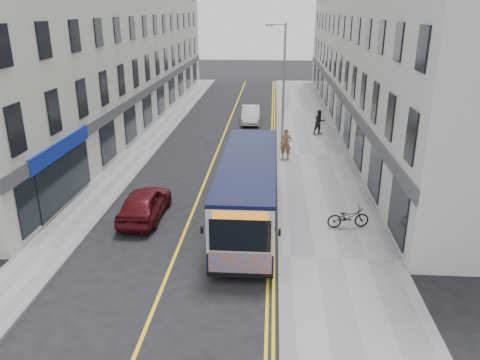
# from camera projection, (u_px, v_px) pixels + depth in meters

# --- Properties ---
(ground) EXTENTS (140.00, 140.00, 0.00)m
(ground) POSITION_uv_depth(u_px,v_px,m) (181.00, 240.00, 18.97)
(ground) COLOR black
(ground) RESTS_ON ground
(pavement_east) EXTENTS (4.50, 64.00, 0.12)m
(pavement_east) POSITION_uv_depth(u_px,v_px,m) (314.00, 155.00, 29.77)
(pavement_east) COLOR gray
(pavement_east) RESTS_ON ground
(pavement_west) EXTENTS (2.00, 64.00, 0.12)m
(pavement_west) POSITION_uv_depth(u_px,v_px,m) (140.00, 151.00, 30.51)
(pavement_west) COLOR gray
(pavement_west) RESTS_ON ground
(kerb_east) EXTENTS (0.18, 64.00, 0.13)m
(kerb_east) POSITION_uv_depth(u_px,v_px,m) (278.00, 154.00, 29.91)
(kerb_east) COLOR slate
(kerb_east) RESTS_ON ground
(kerb_west) EXTENTS (0.18, 64.00, 0.13)m
(kerb_west) POSITION_uv_depth(u_px,v_px,m) (155.00, 151.00, 30.44)
(kerb_west) COLOR slate
(kerb_west) RESTS_ON ground
(road_centre_line) EXTENTS (0.12, 64.00, 0.01)m
(road_centre_line) POSITION_uv_depth(u_px,v_px,m) (216.00, 154.00, 30.20)
(road_centre_line) COLOR yellow
(road_centre_line) RESTS_ON ground
(road_dbl_yellow_inner) EXTENTS (0.10, 64.00, 0.01)m
(road_dbl_yellow_inner) POSITION_uv_depth(u_px,v_px,m) (271.00, 155.00, 29.97)
(road_dbl_yellow_inner) COLOR yellow
(road_dbl_yellow_inner) RESTS_ON ground
(road_dbl_yellow_outer) EXTENTS (0.10, 64.00, 0.01)m
(road_dbl_yellow_outer) POSITION_uv_depth(u_px,v_px,m) (274.00, 155.00, 29.95)
(road_dbl_yellow_outer) COLOR yellow
(road_dbl_yellow_outer) RESTS_ON ground
(terrace_east) EXTENTS (6.00, 46.00, 13.00)m
(terrace_east) POSITION_uv_depth(u_px,v_px,m) (378.00, 41.00, 35.61)
(terrace_east) COLOR silver
(terrace_east) RESTS_ON ground
(terrace_west) EXTENTS (6.00, 46.00, 13.00)m
(terrace_west) POSITION_uv_depth(u_px,v_px,m) (115.00, 40.00, 36.97)
(terrace_west) COLOR beige
(terrace_west) RESTS_ON ground
(streetlamp) EXTENTS (1.32, 0.18, 8.00)m
(streetlamp) POSITION_uv_depth(u_px,v_px,m) (283.00, 81.00, 30.28)
(streetlamp) COLOR #94969C
(streetlamp) RESTS_ON ground
(city_bus) EXTENTS (2.34, 10.00, 2.90)m
(city_bus) POSITION_uv_depth(u_px,v_px,m) (248.00, 188.00, 20.06)
(city_bus) COLOR black
(city_bus) RESTS_ON ground
(bicycle) EXTENTS (1.86, 0.90, 0.94)m
(bicycle) POSITION_uv_depth(u_px,v_px,m) (348.00, 217.00, 19.66)
(bicycle) COLOR black
(bicycle) RESTS_ON pavement_east
(pedestrian_near) EXTENTS (0.76, 0.57, 1.89)m
(pedestrian_near) POSITION_uv_depth(u_px,v_px,m) (286.00, 144.00, 28.49)
(pedestrian_near) COLOR #88603E
(pedestrian_near) RESTS_ON pavement_east
(pedestrian_far) EXTENTS (1.05, 0.95, 1.79)m
(pedestrian_far) POSITION_uv_depth(u_px,v_px,m) (319.00, 122.00, 34.11)
(pedestrian_far) COLOR black
(pedestrian_far) RESTS_ON pavement_east
(car_white) EXTENTS (1.52, 4.12, 1.35)m
(car_white) POSITION_uv_depth(u_px,v_px,m) (251.00, 115.00, 38.14)
(car_white) COLOR silver
(car_white) RESTS_ON ground
(car_maroon) EXTENTS (1.76, 4.20, 1.42)m
(car_maroon) POSITION_uv_depth(u_px,v_px,m) (145.00, 203.00, 20.77)
(car_maroon) COLOR #4F0D14
(car_maroon) RESTS_ON ground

